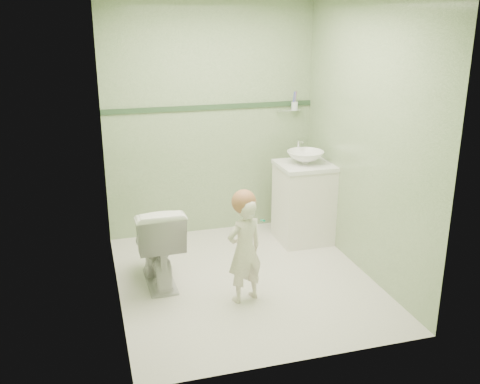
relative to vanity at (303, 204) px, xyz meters
name	(u,v)px	position (x,y,z in m)	size (l,w,h in m)	color
ground	(245,280)	(-0.84, -0.70, -0.40)	(2.50, 2.50, 0.00)	white
room_shell	(245,149)	(-0.84, -0.70, 0.80)	(2.50, 2.54, 2.40)	#8BA978
trim_stripe	(211,107)	(-0.84, 0.54, 0.95)	(2.20, 0.02, 0.05)	#2F4C2F
vanity	(303,204)	(0.00, 0.00, 0.00)	(0.52, 0.50, 0.80)	white
counter	(305,165)	(0.00, 0.00, 0.41)	(0.54, 0.52, 0.04)	white
basin	(305,157)	(0.00, 0.00, 0.49)	(0.37, 0.37, 0.13)	white
faucet	(299,145)	(0.00, 0.19, 0.57)	(0.03, 0.13, 0.18)	silver
cup_holder	(294,106)	(0.05, 0.48, 0.93)	(0.26, 0.07, 0.21)	silver
toilet	(157,243)	(-1.58, -0.52, -0.03)	(0.42, 0.73, 0.74)	white
toddler	(245,250)	(-0.94, -1.03, 0.04)	(0.32, 0.21, 0.89)	beige
hair_cap	(244,202)	(-0.94, -1.01, 0.45)	(0.20, 0.20, 0.20)	#A06440
teal_toothbrush	(262,220)	(-0.83, -1.13, 0.33)	(0.10, 0.14, 0.08)	#049466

